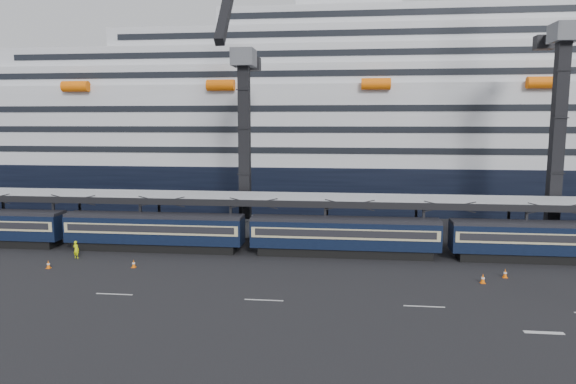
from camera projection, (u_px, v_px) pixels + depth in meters
The scene contains 11 objects.
ground at pixel (442, 290), 41.60m from camera, with size 260.00×260.00×0.00m, color black.
train at pixel (378, 235), 51.68m from camera, with size 133.05×3.00×4.05m.
canopy at pixel (420, 200), 54.68m from camera, with size 130.00×6.25×5.53m.
cruise_ship at pixel (388, 130), 85.34m from camera, with size 214.09×28.84×34.00m.
crane_dark_near at pixel (244, 136), 60.56m from camera, with size 4.50×17.75×35.08m.
crane_dark_mid at pixel (560, 124), 55.42m from camera, with size 4.50×18.24×39.64m.
worker at pixel (76, 250), 51.27m from camera, with size 0.65×0.43×1.78m, color #DBEF0C.
traffic_cone_b at pixel (48, 264), 47.77m from camera, with size 0.39×0.39×0.79m.
traffic_cone_c at pixel (134, 264), 48.06m from camera, with size 0.38×0.38×0.77m.
traffic_cone_d at pixel (505, 273), 44.90m from camera, with size 0.40×0.40×0.81m.
traffic_cone_e at pixel (483, 278), 43.35m from camera, with size 0.42×0.42×0.84m.
Camera 1 is at (-7.85, -41.32, 13.49)m, focal length 32.00 mm.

